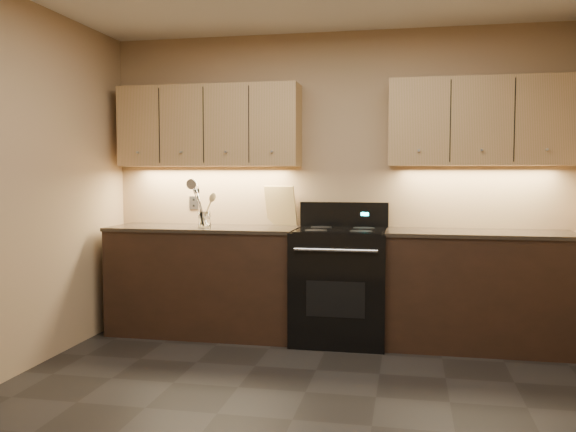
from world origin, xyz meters
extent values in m
plane|color=black|center=(0.00, 0.00, 0.00)|extent=(4.00, 4.00, 0.00)
cube|color=#A27F5F|center=(0.00, 2.00, 1.30)|extent=(4.00, 0.04, 2.60)
cube|color=black|center=(-1.10, 1.70, 0.45)|extent=(1.60, 0.60, 0.90)
cube|color=#3A2F25|center=(-1.10, 1.70, 0.92)|extent=(1.62, 0.62, 0.03)
cube|color=black|center=(1.18, 1.70, 0.45)|extent=(1.44, 0.60, 0.90)
cube|color=#3A2F25|center=(1.18, 1.70, 0.92)|extent=(1.46, 0.62, 0.03)
cube|color=black|center=(0.08, 1.68, 0.46)|extent=(0.76, 0.65, 0.92)
cube|color=black|center=(0.08, 1.68, 0.93)|extent=(0.70, 0.60, 0.01)
cube|color=black|center=(0.08, 1.96, 1.03)|extent=(0.76, 0.07, 0.22)
cube|color=#19E5F2|center=(0.26, 1.92, 1.04)|extent=(0.06, 0.00, 0.03)
cylinder|color=silver|center=(0.08, 1.34, 0.80)|extent=(0.65, 0.02, 0.02)
cube|color=black|center=(0.08, 1.35, 0.41)|extent=(0.46, 0.00, 0.28)
cylinder|color=black|center=(-0.10, 1.53, 0.93)|extent=(0.18, 0.18, 0.00)
cylinder|color=black|center=(0.26, 1.53, 0.93)|extent=(0.18, 0.18, 0.00)
cylinder|color=black|center=(-0.10, 1.82, 0.93)|extent=(0.18, 0.18, 0.00)
cylinder|color=black|center=(0.26, 1.82, 0.93)|extent=(0.18, 0.18, 0.00)
cube|color=tan|center=(-1.10, 1.85, 1.80)|extent=(1.60, 0.30, 0.70)
cube|color=tan|center=(1.18, 1.85, 1.80)|extent=(1.44, 0.30, 0.70)
cube|color=#B2B5BA|center=(-1.30, 1.99, 1.12)|extent=(0.08, 0.01, 0.12)
cylinder|color=white|center=(-1.07, 1.63, 1.00)|extent=(0.11, 0.11, 0.13)
cylinder|color=white|center=(-1.07, 1.63, 0.94)|extent=(0.10, 0.10, 0.02)
cube|color=tan|center=(-0.48, 1.95, 1.10)|extent=(0.30, 0.16, 0.35)
camera|label=1|loc=(0.63, -3.28, 1.39)|focal=38.00mm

